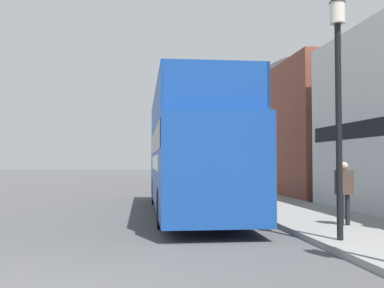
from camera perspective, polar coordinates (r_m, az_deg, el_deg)
The scene contains 9 objects.
ground_plane at distance 26.63m, azimuth -11.35°, elevation -6.02°, with size 144.00×144.00×0.00m, color #4C4C4F.
sidewalk at distance 24.19m, azimuth 5.72°, elevation -6.28°, with size 3.29×108.00×0.14m.
brick_terrace_rear at distance 31.58m, azimuth 11.32°, elevation 2.66°, with size 6.00×23.83×8.90m.
tour_bus at distance 15.56m, azimuth -0.11°, elevation -1.84°, with size 2.78×11.41×4.12m.
parked_car_ahead_of_bus at distance 24.53m, azimuth -1.05°, elevation -4.79°, with size 1.91×4.32×1.47m.
pedestrian_third at distance 12.34m, azimuth 18.77°, elevation -5.19°, with size 0.43×0.24×1.63m.
lamp_post_nearest at distance 10.15m, azimuth 18.06°, elevation 8.86°, with size 0.35×0.35×5.26m.
lamp_post_second at distance 17.07m, azimuth 7.27°, elevation 2.40°, with size 0.35×0.35×4.34m.
lamp_post_third at distance 24.40m, azimuth 3.08°, elevation 1.65°, with size 0.35×0.35×4.78m.
Camera 1 is at (1.82, -5.50, 1.79)m, focal length 42.00 mm.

